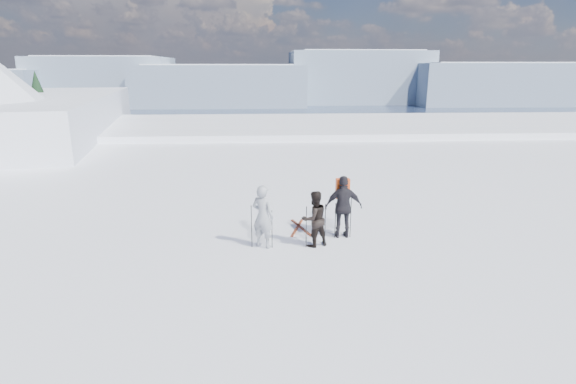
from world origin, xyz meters
name	(u,v)px	position (x,y,z in m)	size (l,w,h in m)	color
lake_basin	(296,197)	(0.00, 30.00, -6.50)	(820.00, 820.00, 71.62)	white
far_mountain_range	(292,81)	(29.60, 454.78, -7.19)	(770.00, 110.00, 53.00)	slate
skier_grey	(263,216)	(-3.24, 2.32, 0.95)	(0.69, 0.46, 1.90)	gray
skier_dark	(314,219)	(-1.71, 2.30, 0.85)	(0.83, 0.64, 1.70)	black
skier_pack	(343,207)	(-0.72, 2.98, 0.99)	(1.16, 0.48, 1.98)	black
backpack	(343,164)	(-0.71, 3.23, 2.30)	(0.42, 0.24, 0.63)	#EC4C16
ski_poles	(308,224)	(-1.88, 2.46, 0.63)	(3.12, 0.79, 1.33)	black
skis_loose	(299,228)	(-2.02, 3.86, 0.01)	(0.73, 1.66, 0.03)	black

